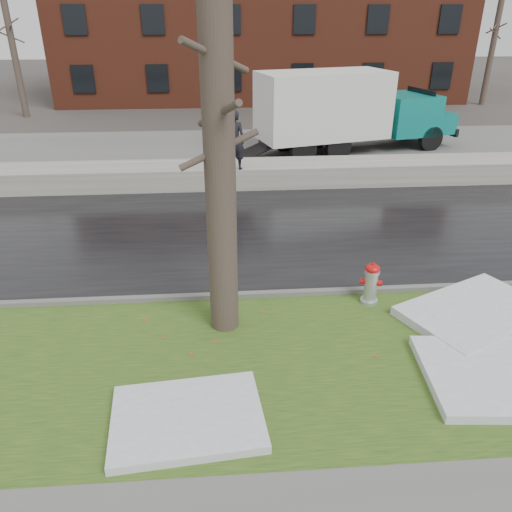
{
  "coord_description": "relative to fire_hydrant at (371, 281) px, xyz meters",
  "views": [
    {
      "loc": [
        -1.11,
        -8.07,
        5.49
      ],
      "look_at": [
        -0.41,
        0.99,
        1.0
      ],
      "focal_mm": 35.0,
      "sensor_mm": 36.0,
      "label": 1
    }
  ],
  "objects": [
    {
      "name": "snow_patch_near",
      "position": [
        1.54,
        -2.57,
        -0.41
      ],
      "size": [
        2.76,
        2.21,
        0.16
      ],
      "primitive_type": "cube",
      "rotation": [
        0.0,
        0.0,
        -0.08
      ],
      "color": "silver",
      "rests_on": "verge"
    },
    {
      "name": "box_truck",
      "position": [
        2.31,
        12.19,
        1.24
      ],
      "size": [
        10.07,
        4.38,
        3.34
      ],
      "rotation": [
        0.0,
        0.0,
        0.26
      ],
      "color": "black",
      "rests_on": "ground"
    },
    {
      "name": "parking_lot",
      "position": [
        -1.91,
        12.39,
        -0.51
      ],
      "size": [
        60.0,
        9.0,
        0.03
      ],
      "primitive_type": "cube",
      "color": "slate",
      "rests_on": "ground"
    },
    {
      "name": "bg_tree_center",
      "position": [
        -7.91,
        25.39,
        2.8
      ],
      "size": [
        1.4,
        1.62,
        6.5
      ],
      "color": "brown",
      "rests_on": "ground"
    },
    {
      "name": "curb",
      "position": [
        -1.91,
        0.39,
        -0.46
      ],
      "size": [
        60.0,
        0.15,
        0.14
      ],
      "primitive_type": "cube",
      "color": "slate",
      "rests_on": "ground"
    },
    {
      "name": "ground",
      "position": [
        -1.91,
        -0.61,
        -0.53
      ],
      "size": [
        120.0,
        120.0,
        0.0
      ],
      "primitive_type": "plane",
      "color": "#47423D",
      "rests_on": "ground"
    },
    {
      "name": "tree",
      "position": [
        -3.0,
        -0.6,
        2.85
      ],
      "size": [
        1.34,
        1.56,
        6.62
      ],
      "rotation": [
        0.0,
        0.0,
        -0.05
      ],
      "color": "brown",
      "rests_on": "verge"
    },
    {
      "name": "snow_patch_far",
      "position": [
        -3.6,
        -3.11,
        -0.42
      ],
      "size": [
        2.34,
        1.8,
        0.14
      ],
      "primitive_type": "cube",
      "rotation": [
        0.0,
        0.0,
        0.09
      ],
      "color": "silver",
      "rests_on": "verge"
    },
    {
      "name": "road",
      "position": [
        -1.91,
        3.89,
        -0.51
      ],
      "size": [
        60.0,
        7.0,
        0.03
      ],
      "primitive_type": "cube",
      "color": "black",
      "rests_on": "ground"
    },
    {
      "name": "brick_building",
      "position": [
        0.09,
        29.39,
        4.47
      ],
      "size": [
        26.0,
        12.0,
        10.0
      ],
      "primitive_type": "cube",
      "color": "maroon",
      "rests_on": "ground"
    },
    {
      "name": "verge",
      "position": [
        -1.91,
        -1.86,
        -0.51
      ],
      "size": [
        60.0,
        4.5,
        0.04
      ],
      "primitive_type": "cube",
      "color": "#264717",
      "rests_on": "ground"
    },
    {
      "name": "worker",
      "position": [
        -2.49,
        7.49,
        1.19
      ],
      "size": [
        0.81,
        0.64,
        1.93
      ],
      "primitive_type": "imported",
      "rotation": [
        0.0,
        0.0,
        2.85
      ],
      "color": "black",
      "rests_on": "snowbank"
    },
    {
      "name": "snowbank",
      "position": [
        -1.91,
        8.09,
        -0.15
      ],
      "size": [
        60.0,
        1.6,
        0.75
      ],
      "primitive_type": "cube",
      "color": "#ADA79E",
      "rests_on": "ground"
    },
    {
      "name": "fire_hydrant",
      "position": [
        0.0,
        0.0,
        0.0
      ],
      "size": [
        0.45,
        0.43,
        0.92
      ],
      "rotation": [
        0.0,
        0.0,
        -0.34
      ],
      "color": "#ABAFB3",
      "rests_on": "verge"
    },
    {
      "name": "bg_tree_right",
      "position": [
        14.09,
        23.39,
        2.8
      ],
      "size": [
        1.4,
        1.62,
        6.5
      ],
      "color": "brown",
      "rests_on": "ground"
    },
    {
      "name": "snow_patch_side",
      "position": [
        1.94,
        -0.71,
        -0.4
      ],
      "size": [
        3.3,
        2.83,
        0.18
      ],
      "primitive_type": "cube",
      "rotation": [
        0.0,
        0.0,
        0.45
      ],
      "color": "silver",
      "rests_on": "verge"
    },
    {
      "name": "bg_tree_left",
      "position": [
        -13.91,
        21.39,
        2.8
      ],
      "size": [
        1.4,
        1.62,
        6.5
      ],
      "color": "brown",
      "rests_on": "ground"
    }
  ]
}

